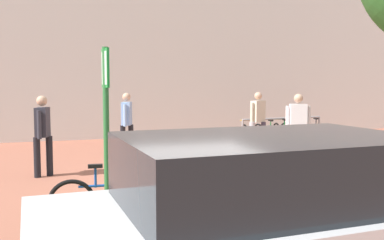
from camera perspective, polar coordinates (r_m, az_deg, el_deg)
ground_plane at (r=9.00m, az=0.77°, el=-7.93°), size 60.00×60.00×0.00m
building_facade at (r=16.93m, az=-8.38°, el=14.99°), size 28.00×1.20×10.00m
planter_strip at (r=7.33m, az=14.15°, el=-10.38°), size 7.00×1.10×0.16m
parking_sign_post at (r=6.04m, az=-11.01°, el=1.15°), size 0.08×0.36×2.46m
bike_at_sign at (r=6.42m, az=-10.58°, el=-10.01°), size 1.68×0.42×0.86m
bike_rack_cluster at (r=15.25m, az=11.53°, el=-1.48°), size 3.18×1.78×0.83m
bollard_steel at (r=12.49m, az=7.73°, el=-2.31°), size 0.16×0.16×0.90m
person_shirt_white at (r=13.07m, az=8.48°, el=0.34°), size 0.57×0.38×1.72m
person_casual_tan at (r=12.10m, az=-8.40°, el=-0.01°), size 0.38×0.58×1.72m
person_shirt_blue at (r=11.17m, az=13.48°, el=-0.48°), size 0.58×0.41×1.72m
person_suited_navy at (r=9.85m, az=-18.67°, el=-1.28°), size 0.39×0.60×1.72m
car_white_hatch at (r=3.99m, az=11.61°, el=-13.16°), size 4.38×2.18×1.54m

